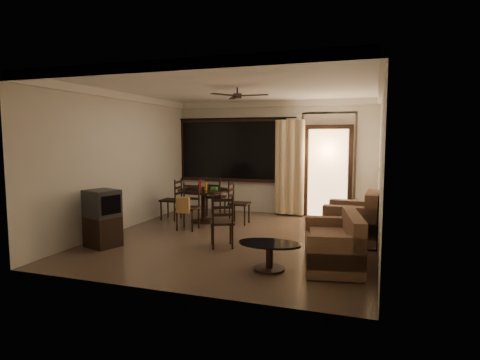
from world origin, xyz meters
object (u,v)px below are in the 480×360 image
(dining_chair_north, at_px, (216,204))
(armchair, at_px, (355,222))
(coffee_table, at_px, (269,252))
(dining_chair_west, at_px, (172,207))
(dining_chair_south, at_px, (188,215))
(side_chair, at_px, (222,232))
(sofa, at_px, (336,245))
(dining_chair_east, at_px, (239,211))
(tv_cabinet, at_px, (103,218))
(dining_table, at_px, (204,196))

(dining_chair_north, distance_m, armchair, 3.74)
(armchair, xyz_separation_m, coffee_table, (-1.09, -1.95, -0.11))
(armchair, bearing_deg, dining_chair_west, 172.01)
(armchair, bearing_deg, dining_chair_south, -176.51)
(side_chair, bearing_deg, sofa, 141.64)
(sofa, relative_size, armchair, 1.63)
(coffee_table, bearing_deg, dining_chair_east, 116.79)
(tv_cabinet, relative_size, sofa, 0.64)
(tv_cabinet, bearing_deg, dining_chair_north, 94.41)
(dining_chair_north, height_order, sofa, dining_chair_north)
(dining_chair_west, height_order, dining_chair_east, same)
(sofa, bearing_deg, tv_cabinet, 172.76)
(side_chair, bearing_deg, dining_chair_north, -92.07)
(dining_chair_east, xyz_separation_m, coffee_table, (1.42, -2.81, -0.02))
(dining_chair_north, xyz_separation_m, tv_cabinet, (-0.79, -3.28, 0.22))
(dining_table, xyz_separation_m, side_chair, (1.17, -1.87, -0.30))
(dining_table, height_order, tv_cabinet, tv_cabinet)
(sofa, distance_m, side_chair, 2.01)
(dining_chair_west, distance_m, dining_chair_south, 1.17)
(dining_chair_south, height_order, coffee_table, dining_chair_south)
(dining_table, height_order, coffee_table, dining_table)
(dining_table, bearing_deg, sofa, -36.18)
(sofa, distance_m, coffee_table, 1.02)
(armchair, bearing_deg, dining_chair_east, 164.25)
(dining_chair_north, relative_size, coffee_table, 1.05)
(dining_chair_south, relative_size, dining_chair_north, 1.00)
(dining_table, height_order, side_chair, dining_table)
(coffee_table, bearing_deg, dining_chair_south, 139.14)
(side_chair, bearing_deg, coffee_table, 113.48)
(dining_chair_north, relative_size, tv_cabinet, 0.95)
(dining_table, relative_size, armchair, 1.21)
(dining_chair_south, bearing_deg, dining_chair_east, 45.70)
(dining_chair_west, relative_size, armchair, 0.99)
(dining_chair_east, xyz_separation_m, sofa, (2.30, -2.31, 0.03))
(tv_cabinet, relative_size, armchair, 1.04)
(dining_chair_east, xyz_separation_m, dining_chair_north, (-0.86, 0.77, 0.00))
(dining_table, relative_size, side_chair, 1.27)
(coffee_table, bearing_deg, dining_chair_west, 137.83)
(dining_chair_west, height_order, dining_chair_south, same)
(armchair, bearing_deg, coffee_table, -115.98)
(dining_table, distance_m, dining_chair_north, 0.84)
(armchair, height_order, side_chair, armchair)
(dining_chair_south, height_order, dining_chair_north, same)
(dining_chair_west, relative_size, coffee_table, 1.05)
(dining_chair_east, distance_m, coffee_table, 3.15)
(side_chair, bearing_deg, tv_cabinet, -8.72)
(dining_chair_north, bearing_deg, dining_chair_south, 90.00)
(tv_cabinet, bearing_deg, dining_chair_east, 74.76)
(dining_chair_south, distance_m, sofa, 3.43)
(dining_chair_west, xyz_separation_m, dining_chair_east, (1.64, 0.04, 0.00))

